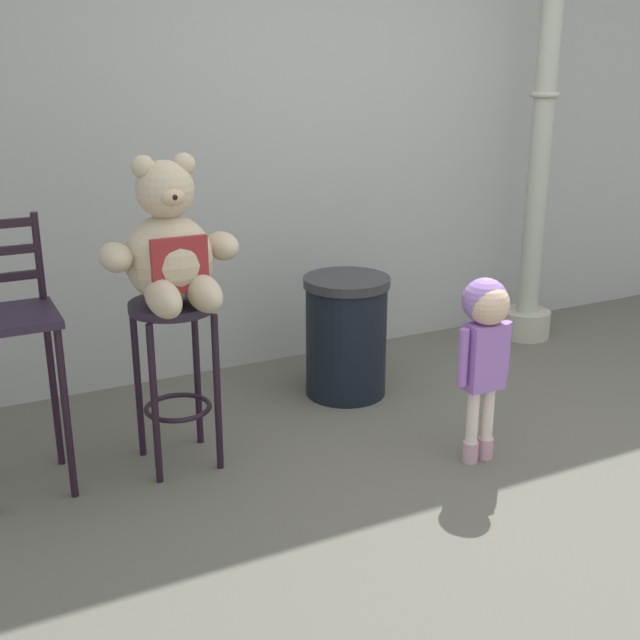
{
  "coord_description": "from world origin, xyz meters",
  "views": [
    {
      "loc": [
        -2.18,
        -2.43,
        1.82
      ],
      "look_at": [
        -0.63,
        0.68,
        0.66
      ],
      "focal_mm": 45.33,
      "sensor_mm": 36.0,
      "label": 1
    }
  ],
  "objects_px": {
    "trash_bin": "(346,336)",
    "bar_chair_empty": "(11,337)",
    "teddy_bear": "(171,250)",
    "lamppost": "(538,177)",
    "child_walking": "(485,331)",
    "bar_stool_with_teddy": "(175,350)"
  },
  "relations": [
    {
      "from": "child_walking",
      "to": "lamppost",
      "type": "xyz_separation_m",
      "value": [
        1.35,
        1.26,
        0.43
      ]
    },
    {
      "from": "bar_stool_with_teddy",
      "to": "trash_bin",
      "type": "relative_size",
      "value": 1.16
    },
    {
      "from": "teddy_bear",
      "to": "lamppost",
      "type": "relative_size",
      "value": 0.24
    },
    {
      "from": "bar_chair_empty",
      "to": "lamppost",
      "type": "bearing_deg",
      "value": 9.85
    },
    {
      "from": "trash_bin",
      "to": "bar_chair_empty",
      "type": "height_order",
      "value": "bar_chair_empty"
    },
    {
      "from": "child_walking",
      "to": "trash_bin",
      "type": "relative_size",
      "value": 1.31
    },
    {
      "from": "trash_bin",
      "to": "teddy_bear",
      "type": "bearing_deg",
      "value": -159.93
    },
    {
      "from": "trash_bin",
      "to": "child_walking",
      "type": "bearing_deg",
      "value": -79.3
    },
    {
      "from": "child_walking",
      "to": "lamppost",
      "type": "height_order",
      "value": "lamppost"
    },
    {
      "from": "bar_stool_with_teddy",
      "to": "bar_chair_empty",
      "type": "distance_m",
      "value": 0.69
    },
    {
      "from": "teddy_bear",
      "to": "trash_bin",
      "type": "relative_size",
      "value": 0.95
    },
    {
      "from": "bar_stool_with_teddy",
      "to": "bar_chair_empty",
      "type": "xyz_separation_m",
      "value": [
        -0.67,
        0.09,
        0.14
      ]
    },
    {
      "from": "child_walking",
      "to": "lamppost",
      "type": "relative_size",
      "value": 0.32
    },
    {
      "from": "trash_bin",
      "to": "bar_chair_empty",
      "type": "xyz_separation_m",
      "value": [
        -1.74,
        -0.27,
        0.36
      ]
    },
    {
      "from": "teddy_bear",
      "to": "trash_bin",
      "type": "bearing_deg",
      "value": 20.07
    },
    {
      "from": "bar_stool_with_teddy",
      "to": "child_walking",
      "type": "height_order",
      "value": "child_walking"
    },
    {
      "from": "bar_stool_with_teddy",
      "to": "trash_bin",
      "type": "height_order",
      "value": "bar_stool_with_teddy"
    },
    {
      "from": "teddy_bear",
      "to": "child_walking",
      "type": "height_order",
      "value": "teddy_bear"
    },
    {
      "from": "bar_stool_with_teddy",
      "to": "lamppost",
      "type": "xyz_separation_m",
      "value": [
        2.6,
        0.66,
        0.51
      ]
    },
    {
      "from": "bar_chair_empty",
      "to": "child_walking",
      "type": "bearing_deg",
      "value": -19.84
    },
    {
      "from": "bar_stool_with_teddy",
      "to": "trash_bin",
      "type": "bearing_deg",
      "value": 18.61
    },
    {
      "from": "teddy_bear",
      "to": "trash_bin",
      "type": "height_order",
      "value": "teddy_bear"
    }
  ]
}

